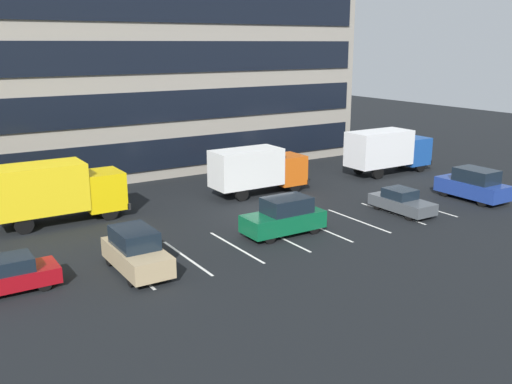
% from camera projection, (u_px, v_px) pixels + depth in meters
% --- Properties ---
extents(ground_plane, '(120.00, 120.00, 0.00)m').
position_uv_depth(ground_plane, '(266.00, 217.00, 34.57)').
color(ground_plane, black).
extents(office_building, '(35.43, 11.11, 14.40)m').
position_uv_depth(office_building, '(147.00, 80.00, 47.39)').
color(office_building, gray).
rests_on(office_building, ground_plane).
extents(lot_markings, '(19.74, 5.40, 0.01)m').
position_uv_depth(lot_markings, '(301.00, 233.00, 31.69)').
color(lot_markings, silver).
rests_on(lot_markings, ground_plane).
extents(box_truck_yellow_all, '(7.68, 2.54, 3.56)m').
position_uv_depth(box_truck_yellow_all, '(55.00, 190.00, 32.95)').
color(box_truck_yellow_all, yellow).
rests_on(box_truck_yellow_all, ground_plane).
extents(box_truck_orange, '(6.98, 2.31, 3.24)m').
position_uv_depth(box_truck_orange, '(257.00, 168.00, 39.38)').
color(box_truck_orange, '#D85914').
rests_on(box_truck_orange, ground_plane).
extents(box_truck_blue, '(7.56, 2.50, 3.51)m').
position_uv_depth(box_truck_blue, '(388.00, 149.00, 45.65)').
color(box_truck_blue, '#194799').
rests_on(box_truck_blue, ground_plane).
extents(suv_forest, '(4.57, 1.94, 2.07)m').
position_uv_depth(suv_forest, '(284.00, 217.00, 31.26)').
color(suv_forest, '#0C5933').
rests_on(suv_forest, ground_plane).
extents(suv_tan, '(1.89, 4.45, 2.01)m').
position_uv_depth(suv_tan, '(136.00, 251.00, 26.14)').
color(suv_tan, tan).
rests_on(suv_tan, ground_plane).
extents(sedan_charcoal, '(1.75, 4.18, 1.50)m').
position_uv_depth(sedan_charcoal, '(401.00, 202.00, 35.28)').
color(sedan_charcoal, '#474C51').
rests_on(sedan_charcoal, ground_plane).
extents(suv_navy, '(2.01, 4.74, 2.15)m').
position_uv_depth(suv_navy, '(473.00, 185.00, 38.14)').
color(suv_navy, navy).
rests_on(suv_navy, ground_plane).
extents(sedan_maroon, '(4.22, 1.77, 1.51)m').
position_uv_depth(sedan_maroon, '(7.00, 276.00, 24.07)').
color(sedan_maroon, maroon).
rests_on(sedan_maroon, ground_plane).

